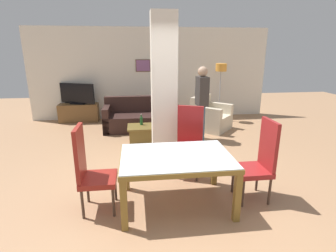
{
  "coord_description": "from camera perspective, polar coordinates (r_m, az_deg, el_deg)",
  "views": [
    {
      "loc": [
        -0.51,
        -3.17,
        2.06
      ],
      "look_at": [
        0.0,
        0.87,
        0.87
      ],
      "focal_mm": 28.0,
      "sensor_mm": 36.0,
      "label": 1
    }
  ],
  "objects": [
    {
      "name": "sofa",
      "position": [
        7.05,
        -5.73,
        1.67
      ],
      "size": [
        1.97,
        0.88,
        0.85
      ],
      "rotation": [
        0.0,
        0.0,
        3.14
      ],
      "color": "#311D1A",
      "rests_on": "ground_plane"
    },
    {
      "name": "dining_chair_far_right",
      "position": [
        4.44,
        4.57,
        -2.96
      ],
      "size": [
        0.6,
        0.6,
        1.16
      ],
      "rotation": [
        0.0,
        0.0,
        2.77
      ],
      "color": "maroon",
      "rests_on": "ground_plane"
    },
    {
      "name": "coffee_table",
      "position": [
        6.0,
        -5.47,
        -1.79
      ],
      "size": [
        0.69,
        0.57,
        0.4
      ],
      "color": "brown",
      "rests_on": "ground_plane"
    },
    {
      "name": "ground_plane",
      "position": [
        3.81,
        1.7,
        -16.43
      ],
      "size": [
        18.0,
        18.0,
        0.0
      ],
      "primitive_type": "plane",
      "color": "#A47955"
    },
    {
      "name": "standing_person",
      "position": [
        6.07,
        7.36,
        5.96
      ],
      "size": [
        0.24,
        0.39,
        1.71
      ],
      "rotation": [
        0.0,
        0.0,
        -4.66
      ],
      "color": "#3C5470",
      "rests_on": "ground_plane"
    },
    {
      "name": "armchair",
      "position": [
        7.08,
        9.12,
        1.71
      ],
      "size": [
        1.22,
        1.22,
        0.88
      ],
      "rotation": [
        0.0,
        0.0,
        3.98
      ],
      "color": "beige",
      "rests_on": "ground_plane"
    },
    {
      "name": "dining_chair_head_right",
      "position": [
        3.87,
        19.3,
        -6.86
      ],
      "size": [
        0.46,
        0.46,
        1.16
      ],
      "rotation": [
        0.0,
        0.0,
        1.57
      ],
      "color": "maroon",
      "rests_on": "ground_plane"
    },
    {
      "name": "divider_pillar",
      "position": [
        4.83,
        -0.89,
        7.83
      ],
      "size": [
        0.46,
        0.33,
        2.7
      ],
      "color": "white",
      "rests_on": "ground_plane"
    },
    {
      "name": "dining_chair_head_left",
      "position": [
        3.54,
        -16.62,
        -8.82
      ],
      "size": [
        0.46,
        0.46,
        1.16
      ],
      "rotation": [
        0.0,
        0.0,
        -1.57
      ],
      "color": "maroon",
      "rests_on": "ground_plane"
    },
    {
      "name": "dining_table",
      "position": [
        3.53,
        1.78,
        -8.53
      ],
      "size": [
        1.47,
        1.04,
        0.72
      ],
      "color": "olive",
      "rests_on": "ground_plane"
    },
    {
      "name": "tv_screen",
      "position": [
        8.08,
        -19.17,
        6.59
      ],
      "size": [
        1.02,
        0.46,
        0.6
      ],
      "rotation": [
        0.0,
        0.0,
        2.75
      ],
      "color": "black",
      "rests_on": "tv_stand"
    },
    {
      "name": "bottle",
      "position": [
        6.03,
        -5.83,
        1.17
      ],
      "size": [
        0.07,
        0.07,
        0.25
      ],
      "color": "#194C23",
      "rests_on": "coffee_table"
    },
    {
      "name": "back_wall",
      "position": [
        8.14,
        -3.65,
        11.26
      ],
      "size": [
        7.2,
        0.09,
        2.7
      ],
      "color": "white",
      "rests_on": "ground_plane"
    },
    {
      "name": "tv_stand",
      "position": [
        8.19,
        -18.81,
        2.75
      ],
      "size": [
        1.12,
        0.4,
        0.53
      ],
      "color": "brown",
      "rests_on": "ground_plane"
    },
    {
      "name": "floor_lamp",
      "position": [
        7.86,
        11.43,
        11.24
      ],
      "size": [
        0.32,
        0.32,
        1.68
      ],
      "color": "#B7B7BC",
      "rests_on": "ground_plane"
    }
  ]
}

